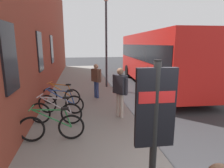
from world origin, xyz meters
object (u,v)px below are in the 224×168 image
pedestrian_near_bus (96,77)px  bicycle_under_window (52,127)px  bicycle_nearest_sign (56,112)px  transit_info_sign (155,119)px  bicycle_leaning_wall (61,104)px  bicycle_by_door (61,96)px  pedestrian_by_facade (120,88)px  street_lamp (106,35)px  city_bus (156,56)px

pedestrian_near_bus → bicycle_under_window: bearing=158.2°
bicycle_nearest_sign → transit_info_sign: transit_info_sign is taller
bicycle_leaning_wall → transit_info_sign: (-4.72, -1.72, 1.21)m
bicycle_leaning_wall → bicycle_by_door: (1.11, 0.10, 0.00)m
bicycle_nearest_sign → pedestrian_near_bus: pedestrian_near_bus is taller
bicycle_by_door → pedestrian_by_facade: bearing=-129.4°
bicycle_under_window → pedestrian_near_bus: (3.93, -1.57, 0.62)m
bicycle_leaning_wall → pedestrian_near_bus: 2.49m
transit_info_sign → street_lamp: 9.04m
transit_info_sign → pedestrian_near_bus: (6.60, 0.21, -0.59)m
bicycle_nearest_sign → bicycle_under_window: bearing=-178.8°
transit_info_sign → city_bus: (9.20, -3.93, 0.20)m
transit_info_sign → street_lamp: size_ratio=0.46×
bicycle_under_window → pedestrian_near_bus: pedestrian_near_bus is taller
bicycle_under_window → bicycle_leaning_wall: same height
pedestrian_by_facade → transit_info_sign: bearing=174.3°
bicycle_under_window → pedestrian_near_bus: size_ratio=1.07×
bicycle_under_window → bicycle_nearest_sign: size_ratio=1.02×
bicycle_leaning_wall → street_lamp: street_lamp is taller
bicycle_nearest_sign → city_bus: 8.01m
bicycle_under_window → city_bus: city_bus is taller
bicycle_by_door → city_bus: bearing=-59.6°
bicycle_nearest_sign → city_bus: size_ratio=0.16×
bicycle_leaning_wall → bicycle_by_door: 1.11m
bicycle_nearest_sign → bicycle_by_door: 2.04m
bicycle_nearest_sign → transit_info_sign: bearing=-154.5°
bicycle_under_window → bicycle_leaning_wall: 2.06m
transit_info_sign → bicycle_leaning_wall: bearing=20.0°
bicycle_by_door → street_lamp: size_ratio=0.32×
city_bus → pedestrian_near_bus: bearing=122.2°
city_bus → pedestrian_by_facade: size_ratio=5.95×
pedestrian_by_facade → city_bus: bearing=-34.2°
pedestrian_by_facade → street_lamp: size_ratio=0.34×
street_lamp → bicycle_nearest_sign: bearing=154.6°
bicycle_by_door → pedestrian_near_bus: pedestrian_near_bus is taller
pedestrian_near_bus → pedestrian_by_facade: bearing=-166.8°
transit_info_sign → pedestrian_near_bus: 6.63m
pedestrian_by_facade → street_lamp: street_lamp is taller
bicycle_under_window → street_lamp: (6.23, -2.41, 2.69)m
bicycle_by_door → city_bus: (3.37, -5.75, 1.41)m
bicycle_by_door → transit_info_sign: transit_info_sign is taller
bicycle_leaning_wall → street_lamp: size_ratio=0.33×
transit_info_sign → city_bus: size_ratio=0.23×
bicycle_under_window → city_bus: bearing=-41.1°
bicycle_under_window → bicycle_nearest_sign: bearing=1.2°
city_bus → bicycle_nearest_sign: bearing=133.4°
city_bus → pedestrian_near_bus: size_ratio=6.41×
city_bus → pedestrian_by_facade: (-5.19, 3.53, -0.71)m
street_lamp → bicycle_under_window: bearing=158.9°
bicycle_nearest_sign → pedestrian_by_facade: pedestrian_by_facade is taller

